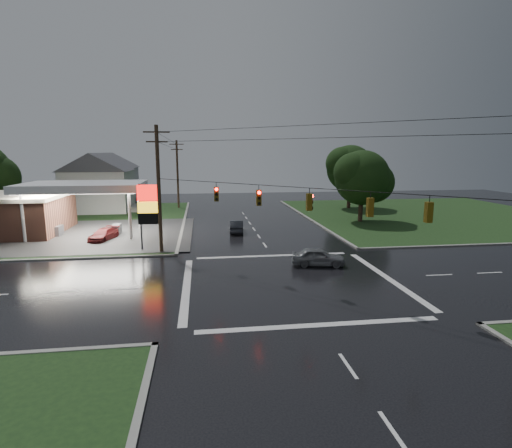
{
  "coord_description": "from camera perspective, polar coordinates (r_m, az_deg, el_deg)",
  "views": [
    {
      "loc": [
        -5.87,
        -25.6,
        8.78
      ],
      "look_at": [
        -1.55,
        5.89,
        3.0
      ],
      "focal_mm": 28.0,
      "sensor_mm": 36.0,
      "label": 1
    }
  ],
  "objects": [
    {
      "name": "tree_ne_far",
      "position": [
        63.94,
        13.42,
        7.7
      ],
      "size": [
        8.46,
        7.2,
        9.8
      ],
      "color": "black",
      "rests_on": "ground"
    },
    {
      "name": "house_near",
      "position": [
        63.57,
        -21.62,
        5.64
      ],
      "size": [
        11.05,
        8.48,
        8.6
      ],
      "color": "silver",
      "rests_on": "ground"
    },
    {
      "name": "car_pump",
      "position": [
        42.84,
        -20.95,
        -1.41
      ],
      "size": [
        2.76,
        4.37,
        1.18
      ],
      "primitive_type": "imported",
      "rotation": [
        0.0,
        0.0,
        -0.3
      ],
      "color": "maroon",
      "rests_on": "ground"
    },
    {
      "name": "grass_ne",
      "position": [
        61.28,
        23.64,
        1.23
      ],
      "size": [
        36.0,
        36.0,
        0.08
      ],
      "primitive_type": "cube",
      "color": "#193115",
      "rests_on": "ground"
    },
    {
      "name": "tree_ne_near",
      "position": [
        51.73,
        15.06,
        6.39
      ],
      "size": [
        7.99,
        6.8,
        8.98
      ],
      "color": "black",
      "rests_on": "ground"
    },
    {
      "name": "ground",
      "position": [
        27.7,
        4.89,
        -8.21
      ],
      "size": [
        120.0,
        120.0,
        0.0
      ],
      "primitive_type": "plane",
      "color": "black",
      "rests_on": "ground"
    },
    {
      "name": "traffic_signals",
      "position": [
        26.35,
        5.15,
        5.26
      ],
      "size": [
        26.87,
        26.87,
        1.47
      ],
      "color": "black",
      "rests_on": "ground"
    },
    {
      "name": "car_north",
      "position": [
        43.92,
        -2.78,
        -0.34
      ],
      "size": [
        1.82,
        4.22,
        1.35
      ],
      "primitive_type": "imported",
      "rotation": [
        0.0,
        0.0,
        3.04
      ],
      "color": "black",
      "rests_on": "ground"
    },
    {
      "name": "gas_station",
      "position": [
        49.84,
        -31.16,
        1.63
      ],
      "size": [
        26.2,
        18.0,
        5.6
      ],
      "color": "#2D2D2D",
      "rests_on": "ground"
    },
    {
      "name": "utility_pole_n",
      "position": [
        63.79,
        -11.15,
        7.14
      ],
      "size": [
        2.2,
        0.32,
        10.5
      ],
      "color": "#382619",
      "rests_on": "ground"
    },
    {
      "name": "car_crossing",
      "position": [
        31.58,
        8.87,
        -4.65
      ],
      "size": [
        4.35,
        2.41,
        1.4
      ],
      "primitive_type": "imported",
      "rotation": [
        0.0,
        0.0,
        1.38
      ],
      "color": "slate",
      "rests_on": "ground"
    },
    {
      "name": "house_far",
      "position": [
        75.47,
        -20.22,
        6.35
      ],
      "size": [
        11.05,
        8.48,
        8.6
      ],
      "color": "silver",
      "rests_on": "ground"
    },
    {
      "name": "grass_nw",
      "position": [
        56.08,
        -28.73,
        0.06
      ],
      "size": [
        36.0,
        36.0,
        0.08
      ],
      "primitive_type": "cube",
      "color": "#193115",
      "rests_on": "ground"
    },
    {
      "name": "pylon_sign",
      "position": [
        36.71,
        -15.0,
        2.49
      ],
      "size": [
        2.0,
        0.35,
        6.0
      ],
      "color": "#59595E",
      "rests_on": "ground"
    },
    {
      "name": "utility_pole_nw",
      "position": [
        35.42,
        -13.72,
        5.06
      ],
      "size": [
        2.2,
        0.32,
        11.0
      ],
      "color": "#382619",
      "rests_on": "ground"
    }
  ]
}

